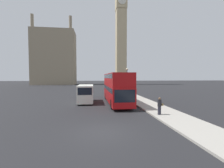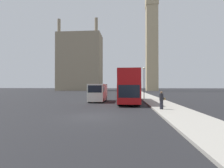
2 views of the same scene
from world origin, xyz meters
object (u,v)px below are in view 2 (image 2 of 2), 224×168
red_double_decker_bus (128,85)px  pedestrian (162,100)px  clock_tower (152,27)px  white_van (98,92)px  street_lamp (144,78)px

red_double_decker_bus → pedestrian: red_double_decker_bus is taller
clock_tower → white_van: bearing=-106.0°
clock_tower → white_van: size_ratio=10.69×
white_van → clock_tower: bearing=74.0°
red_double_decker_bus → street_lamp: (2.57, 4.25, 1.21)m
red_double_decker_bus → white_van: (-4.36, 0.88, -1.01)m
white_van → pedestrian: 11.27m
pedestrian → clock_tower: bearing=82.5°
red_double_decker_bus → white_van: size_ratio=2.20×
pedestrian → street_lamp: bearing=91.8°
clock_tower → street_lamp: clock_tower is taller
clock_tower → red_double_decker_bus: clock_tower is taller
clock_tower → white_van: 62.96m
white_van → red_double_decker_bus: bearing=-11.4°
clock_tower → street_lamp: (-8.72, -51.21, -24.99)m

